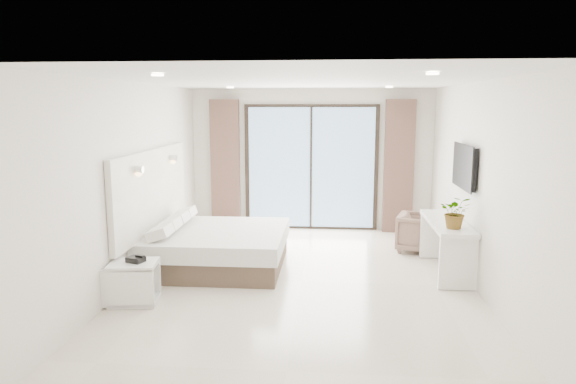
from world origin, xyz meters
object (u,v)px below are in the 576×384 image
Objects in this scene: console_desk at (446,235)px; bed at (216,247)px; nightstand at (134,282)px; armchair at (419,231)px.

bed is at bearing 179.76° from console_desk.
console_desk reaches higher than nightstand.
nightstand is at bearing -114.57° from bed.
console_desk reaches higher than bed.
nightstand is 4.31m from console_desk.
console_desk is at bearing 12.50° from nightstand.
bed is at bearing 125.13° from armchair.
bed is 3.34m from armchair.
armchair is (3.85, 2.58, 0.09)m from nightstand.
console_desk is at bearing -0.24° from bed.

